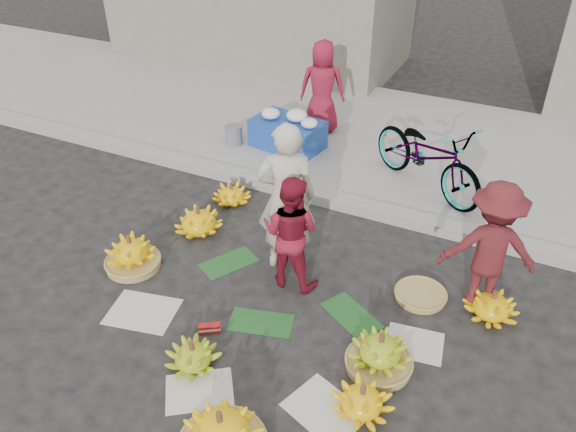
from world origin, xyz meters
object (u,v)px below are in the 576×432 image
at_px(banana_bunch_0, 131,254).
at_px(vendor_cream, 286,198).
at_px(bicycle, 428,155).
at_px(banana_bunch_4, 380,353).
at_px(flower_table, 288,132).

xyz_separation_m(banana_bunch_0, vendor_cream, (1.57, 0.84, 0.71)).
bearing_deg(banana_bunch_0, bicycle, 48.93).
height_order(banana_bunch_4, vendor_cream, vendor_cream).
xyz_separation_m(vendor_cream, bicycle, (1.05, 2.17, -0.26)).
bearing_deg(flower_table, bicycle, 1.51).
height_order(banana_bunch_0, vendor_cream, vendor_cream).
bearing_deg(banana_bunch_4, banana_bunch_0, 176.27).
height_order(flower_table, bicycle, bicycle).
distance_m(banana_bunch_0, banana_bunch_4, 3.04).
bearing_deg(vendor_cream, bicycle, -142.27).
distance_m(banana_bunch_4, flower_table, 4.38).
relative_size(banana_bunch_4, vendor_cream, 0.39).
distance_m(banana_bunch_4, vendor_cream, 1.93).
distance_m(banana_bunch_0, vendor_cream, 1.91).
relative_size(vendor_cream, flower_table, 1.55).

